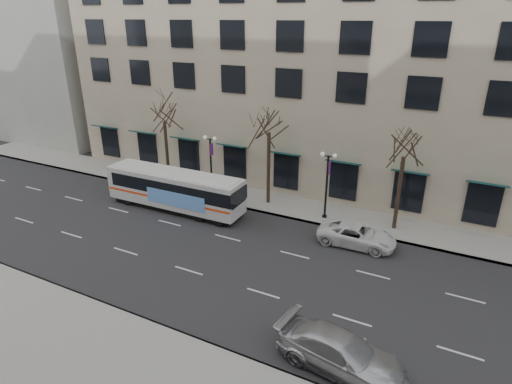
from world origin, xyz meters
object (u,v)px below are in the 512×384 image
Objects in this scene: tree_far_left at (163,111)px; lamp_post_left at (211,163)px; tree_far_mid at (269,120)px; silver_car at (341,353)px; white_pickup at (357,235)px; tree_far_right at (406,143)px; city_bus at (175,189)px; lamp_post_right at (327,183)px.

lamp_post_left is (5.01, -0.60, -3.75)m from tree_far_left.
tree_far_mid is 18.77m from silver_car.
lamp_post_left is at bearing -173.15° from tree_far_mid.
white_pickup is (-2.20, 11.03, -0.12)m from silver_car.
tree_far_right reaches higher than silver_car.
city_bus is at bearing -105.77° from lamp_post_left.
lamp_post_left is at bearing 76.21° from white_pickup.
tree_far_right is 6.11m from lamp_post_right.
tree_far_mid reaches higher than white_pickup.
tree_far_right is at bearing 14.02° from city_bus.
tree_far_mid reaches higher than lamp_post_left.
white_pickup is (14.17, 0.81, -0.98)m from city_bus.
lamp_post_right is at bearing 28.71° from silver_car.
tree_far_left reaches higher than lamp_post_left.
lamp_post_left is 20.77m from silver_car.
tree_far_right is 17.22m from city_bus.
tree_far_right is at bearing -0.00° from tree_far_mid.
white_pickup is (-1.84, -3.40, -5.71)m from tree_far_right.
tree_far_mid reaches higher than tree_far_left.
tree_far_left is 19.42m from white_pickup.
tree_far_left is at bearing 132.68° from city_bus.
tree_far_right is 0.70× the size of city_bus.
silver_car is at bearing -68.86° from lamp_post_right.
lamp_post_left reaches higher than white_pickup.
lamp_post_left is at bearing -177.71° from tree_far_right.
silver_car is at bearing -32.70° from city_bus.
tree_far_left is at bearing 180.00° from tree_far_right.
lamp_post_right is (5.01, -0.60, -3.96)m from tree_far_mid.
tree_far_left reaches higher than city_bus.
lamp_post_right is 11.67m from city_bus.
city_bus is at bearing 65.60° from silver_car.
city_bus is 14.23m from white_pickup.
lamp_post_left is at bearing 73.50° from city_bus.
white_pickup is at bearing 18.85° from silver_car.
lamp_post_right is (-4.99, -0.60, -3.48)m from tree_far_right.
silver_car is (10.36, -14.43, -6.08)m from tree_far_mid.
tree_far_mid is 9.00m from city_bus.
silver_car is at bearing -35.33° from tree_far_left.
silver_car is (16.37, -10.22, -0.86)m from city_bus.
lamp_post_left is at bearing -6.83° from tree_far_left.
silver_car is at bearing -42.02° from lamp_post_left.
silver_car is 11.25m from white_pickup.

